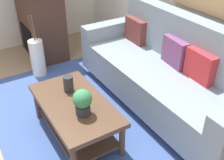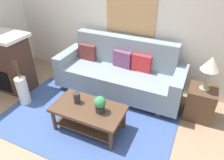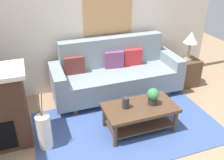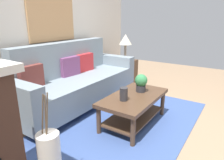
{
  "view_description": "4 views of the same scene",
  "coord_description": "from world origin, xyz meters",
  "px_view_note": "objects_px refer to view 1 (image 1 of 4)",
  "views": [
    {
      "loc": [
        2.2,
        -0.43,
        2.06
      ],
      "look_at": [
        0.06,
        0.87,
        0.49
      ],
      "focal_mm": 43.92,
      "sensor_mm": 36.0,
      "label": 1
    },
    {
      "loc": [
        1.48,
        -1.68,
        2.47
      ],
      "look_at": [
        0.28,
        0.95,
        0.63
      ],
      "focal_mm": 33.37,
      "sensor_mm": 36.0,
      "label": 2
    },
    {
      "loc": [
        -1.3,
        -2.41,
        2.52
      ],
      "look_at": [
        -0.07,
        1.03,
        0.59
      ],
      "focal_mm": 39.81,
      "sensor_mm": 36.0,
      "label": 3
    },
    {
      "loc": [
        -2.2,
        -0.8,
        1.46
      ],
      "look_at": [
        0.24,
        0.81,
        0.56
      ],
      "focal_mm": 32.32,
      "sensor_mm": 36.0,
      "label": 4
    }
  ],
  "objects_px": {
    "coffee_table": "(75,112)",
    "potted_plant_tabletop": "(82,102)",
    "tabletop_vase": "(68,84)",
    "fireplace": "(41,20)",
    "throw_pillow_crimson": "(200,66)",
    "couch": "(165,74)",
    "floor_vase": "(38,58)",
    "throw_pillow_plum": "(175,52)",
    "throw_pillow_maroon": "(136,30)"
  },
  "relations": [
    {
      "from": "coffee_table",
      "to": "fireplace",
      "type": "bearing_deg",
      "value": 169.54
    },
    {
      "from": "throw_pillow_crimson",
      "to": "fireplace",
      "type": "height_order",
      "value": "fireplace"
    },
    {
      "from": "throw_pillow_plum",
      "to": "throw_pillow_maroon",
      "type": "bearing_deg",
      "value": 180.0
    },
    {
      "from": "fireplace",
      "to": "throw_pillow_maroon",
      "type": "bearing_deg",
      "value": 33.46
    },
    {
      "from": "throw_pillow_crimson",
      "to": "coffee_table",
      "type": "height_order",
      "value": "throw_pillow_crimson"
    },
    {
      "from": "potted_plant_tabletop",
      "to": "fireplace",
      "type": "height_order",
      "value": "fireplace"
    },
    {
      "from": "throw_pillow_plum",
      "to": "fireplace",
      "type": "xyz_separation_m",
      "value": [
        -2.09,
        -0.88,
        -0.09
      ]
    },
    {
      "from": "throw_pillow_maroon",
      "to": "tabletop_vase",
      "type": "height_order",
      "value": "throw_pillow_maroon"
    },
    {
      "from": "tabletop_vase",
      "to": "potted_plant_tabletop",
      "type": "height_order",
      "value": "potted_plant_tabletop"
    },
    {
      "from": "couch",
      "to": "floor_vase",
      "type": "xyz_separation_m",
      "value": [
        -1.46,
        -1.06,
        -0.16
      ]
    },
    {
      "from": "couch",
      "to": "floor_vase",
      "type": "distance_m",
      "value": 1.81
    },
    {
      "from": "fireplace",
      "to": "coffee_table",
      "type": "bearing_deg",
      "value": -10.46
    },
    {
      "from": "throw_pillow_plum",
      "to": "tabletop_vase",
      "type": "bearing_deg",
      "value": -102.05
    },
    {
      "from": "throw_pillow_crimson",
      "to": "tabletop_vase",
      "type": "bearing_deg",
      "value": -117.75
    },
    {
      "from": "throw_pillow_maroon",
      "to": "floor_vase",
      "type": "xyz_separation_m",
      "value": [
        -0.7,
        -1.18,
        -0.41
      ]
    },
    {
      "from": "throw_pillow_maroon",
      "to": "fireplace",
      "type": "xyz_separation_m",
      "value": [
        -1.33,
        -0.88,
        -0.09
      ]
    },
    {
      "from": "tabletop_vase",
      "to": "throw_pillow_maroon",
      "type": "bearing_deg",
      "value": 112.38
    },
    {
      "from": "tabletop_vase",
      "to": "fireplace",
      "type": "height_order",
      "value": "fireplace"
    },
    {
      "from": "throw_pillow_plum",
      "to": "coffee_table",
      "type": "height_order",
      "value": "throw_pillow_plum"
    },
    {
      "from": "tabletop_vase",
      "to": "fireplace",
      "type": "relative_size",
      "value": 0.15
    },
    {
      "from": "potted_plant_tabletop",
      "to": "fireplace",
      "type": "relative_size",
      "value": 0.23
    },
    {
      "from": "potted_plant_tabletop",
      "to": "fireplace",
      "type": "xyz_separation_m",
      "value": [
        -2.25,
        0.38,
        0.02
      ]
    },
    {
      "from": "throw_pillow_plum",
      "to": "fireplace",
      "type": "height_order",
      "value": "fireplace"
    },
    {
      "from": "floor_vase",
      "to": "tabletop_vase",
      "type": "bearing_deg",
      "value": -1.71
    },
    {
      "from": "tabletop_vase",
      "to": "fireplace",
      "type": "distance_m",
      "value": 1.86
    },
    {
      "from": "coffee_table",
      "to": "throw_pillow_crimson",
      "type": "bearing_deg",
      "value": 71.46
    },
    {
      "from": "throw_pillow_maroon",
      "to": "floor_vase",
      "type": "bearing_deg",
      "value": -120.67
    },
    {
      "from": "potted_plant_tabletop",
      "to": "throw_pillow_crimson",
      "type": "bearing_deg",
      "value": 80.23
    },
    {
      "from": "coffee_table",
      "to": "tabletop_vase",
      "type": "xyz_separation_m",
      "value": [
        -0.22,
        0.04,
        0.2
      ]
    },
    {
      "from": "coffee_table",
      "to": "tabletop_vase",
      "type": "height_order",
      "value": "tabletop_vase"
    },
    {
      "from": "couch",
      "to": "coffee_table",
      "type": "distance_m",
      "value": 1.14
    },
    {
      "from": "tabletop_vase",
      "to": "floor_vase",
      "type": "height_order",
      "value": "tabletop_vase"
    },
    {
      "from": "coffee_table",
      "to": "fireplace",
      "type": "distance_m",
      "value": 2.1
    },
    {
      "from": "tabletop_vase",
      "to": "throw_pillow_plum",
      "type": "bearing_deg",
      "value": 77.95
    },
    {
      "from": "tabletop_vase",
      "to": "fireplace",
      "type": "bearing_deg",
      "value": 169.5
    },
    {
      "from": "coffee_table",
      "to": "potted_plant_tabletop",
      "type": "distance_m",
      "value": 0.33
    },
    {
      "from": "throw_pillow_crimson",
      "to": "tabletop_vase",
      "type": "xyz_separation_m",
      "value": [
        -0.64,
        -1.22,
        -0.16
      ]
    },
    {
      "from": "throw_pillow_maroon",
      "to": "potted_plant_tabletop",
      "type": "xyz_separation_m",
      "value": [
        0.92,
        -1.26,
        -0.11
      ]
    },
    {
      "from": "throw_pillow_plum",
      "to": "potted_plant_tabletop",
      "type": "xyz_separation_m",
      "value": [
        0.16,
        -1.26,
        -0.11
      ]
    },
    {
      "from": "throw_pillow_plum",
      "to": "tabletop_vase",
      "type": "xyz_separation_m",
      "value": [
        -0.26,
        -1.22,
        -0.16
      ]
    },
    {
      "from": "fireplace",
      "to": "potted_plant_tabletop",
      "type": "bearing_deg",
      "value": -9.61
    },
    {
      "from": "throw_pillow_crimson",
      "to": "floor_vase",
      "type": "distance_m",
      "value": 2.23
    },
    {
      "from": "throw_pillow_maroon",
      "to": "coffee_table",
      "type": "bearing_deg",
      "value": -60.17
    },
    {
      "from": "fireplace",
      "to": "floor_vase",
      "type": "bearing_deg",
      "value": -25.78
    },
    {
      "from": "throw_pillow_crimson",
      "to": "couch",
      "type": "bearing_deg",
      "value": -161.87
    },
    {
      "from": "coffee_table",
      "to": "potted_plant_tabletop",
      "type": "height_order",
      "value": "potted_plant_tabletop"
    },
    {
      "from": "coffee_table",
      "to": "fireplace",
      "type": "xyz_separation_m",
      "value": [
        -2.05,
        0.38,
        0.27
      ]
    },
    {
      "from": "couch",
      "to": "throw_pillow_plum",
      "type": "bearing_deg",
      "value": 90.0
    },
    {
      "from": "couch",
      "to": "throw_pillow_maroon",
      "type": "xyz_separation_m",
      "value": [
        -0.76,
        0.12,
        0.25
      ]
    },
    {
      "from": "couch",
      "to": "potted_plant_tabletop",
      "type": "distance_m",
      "value": 1.15
    }
  ]
}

